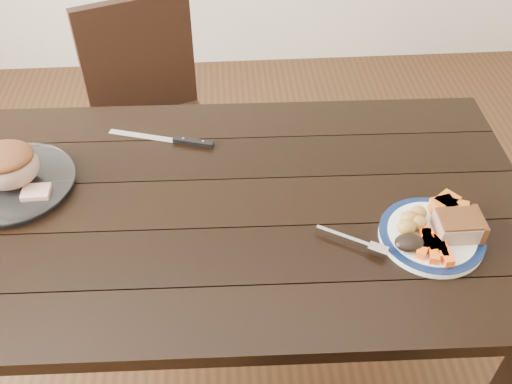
{
  "coord_description": "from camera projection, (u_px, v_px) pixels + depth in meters",
  "views": [
    {
      "loc": [
        0.01,
        -1.06,
        1.78
      ],
      "look_at": [
        0.08,
        -0.02,
        0.8
      ],
      "focal_mm": 40.0,
      "sensor_mm": 36.0,
      "label": 1
    }
  ],
  "objects": [
    {
      "name": "carrot_batons",
      "position": [
        433.0,
        246.0,
        1.32
      ],
      "size": [
        0.08,
        0.12,
        0.02
      ],
      "color": "#FF5C15",
      "rests_on": "dinner_plate"
    },
    {
      "name": "roast_joint",
      "position": [
        7.0,
        167.0,
        1.47
      ],
      "size": [
        0.16,
        0.14,
        0.11
      ],
      "primitive_type": "ellipsoid",
      "color": "tan",
      "rests_on": "serving_platter"
    },
    {
      "name": "ground",
      "position": [
        233.0,
        356.0,
        1.99
      ],
      "size": [
        4.0,
        4.0,
        0.0
      ],
      "primitive_type": "plane",
      "color": "#472B16",
      "rests_on": "ground"
    },
    {
      "name": "chair_far",
      "position": [
        154.0,
        114.0,
        2.15
      ],
      "size": [
        0.55,
        0.56,
        0.93
      ],
      "rotation": [
        0.0,
        0.0,
        3.52
      ],
      "color": "black",
      "rests_on": "ground"
    },
    {
      "name": "fork",
      "position": [
        357.0,
        241.0,
        1.35
      ],
      "size": [
        0.16,
        0.11,
        0.0
      ],
      "rotation": [
        0.0,
        0.0,
        -0.54
      ],
      "color": "silver",
      "rests_on": "dinner_plate"
    },
    {
      "name": "dark_mushroom",
      "position": [
        409.0,
        243.0,
        1.32
      ],
      "size": [
        0.07,
        0.05,
        0.03
      ],
      "primitive_type": "ellipsoid",
      "color": "black",
      "rests_on": "dinner_plate"
    },
    {
      "name": "pumpkin_wedges",
      "position": [
        448.0,
        207.0,
        1.41
      ],
      "size": [
        0.09,
        0.09,
        0.04
      ],
      "color": "orange",
      "rests_on": "dinner_plate"
    },
    {
      "name": "carving_knife",
      "position": [
        180.0,
        141.0,
        1.65
      ],
      "size": [
        0.31,
        0.11,
        0.01
      ],
      "rotation": [
        0.0,
        0.0,
        -0.3
      ],
      "color": "silver",
      "rests_on": "dining_table"
    },
    {
      "name": "plate_rim",
      "position": [
        432.0,
        234.0,
        1.37
      ],
      "size": [
        0.25,
        0.25,
        0.02
      ],
      "primitive_type": "torus",
      "color": "#0C1A3F",
      "rests_on": "dinner_plate"
    },
    {
      "name": "serving_platter",
      "position": [
        14.0,
        184.0,
        1.51
      ],
      "size": [
        0.32,
        0.32,
        0.02
      ],
      "primitive_type": "cylinder",
      "color": "white",
      "rests_on": "dining_table"
    },
    {
      "name": "pork_slice",
      "position": [
        458.0,
        226.0,
        1.35
      ],
      "size": [
        0.1,
        0.08,
        0.05
      ],
      "primitive_type": "cube",
      "rotation": [
        0.0,
        0.0,
        -0.0
      ],
      "color": "tan",
      "rests_on": "dinner_plate"
    },
    {
      "name": "roasted_potatoes",
      "position": [
        412.0,
        221.0,
        1.37
      ],
      "size": [
        0.09,
        0.09,
        0.04
      ],
      "color": "gold",
      "rests_on": "dinner_plate"
    },
    {
      "name": "dinner_plate",
      "position": [
        431.0,
        236.0,
        1.38
      ],
      "size": [
        0.25,
        0.25,
        0.02
      ],
      "primitive_type": "cylinder",
      "color": "white",
      "rests_on": "dining_table"
    },
    {
      "name": "dining_table",
      "position": [
        226.0,
        227.0,
        1.54
      ],
      "size": [
        1.62,
        0.94,
        0.75
      ],
      "rotation": [
        0.0,
        0.0,
        -0.03
      ],
      "color": "black",
      "rests_on": "ground"
    },
    {
      "name": "cut_slice",
      "position": [
        36.0,
        193.0,
        1.46
      ],
      "size": [
        0.07,
        0.06,
        0.02
      ],
      "primitive_type": "cube",
      "rotation": [
        0.0,
        0.0,
        0.02
      ],
      "color": "tan",
      "rests_on": "serving_platter"
    }
  ]
}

